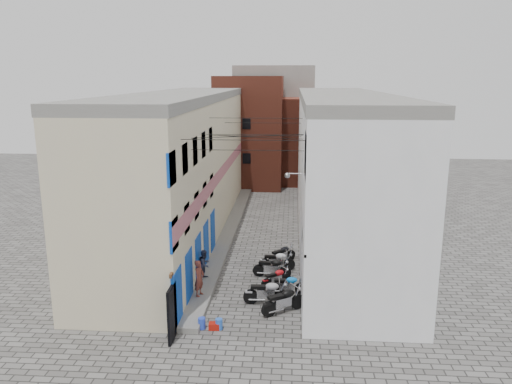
% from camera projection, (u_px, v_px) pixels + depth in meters
% --- Properties ---
extents(ground, '(90.00, 90.00, 0.00)m').
position_uv_depth(ground, '(239.00, 336.00, 19.62)').
color(ground, '#53514E').
rests_on(ground, ground).
extents(plinth, '(0.90, 26.00, 0.25)m').
position_uv_depth(plinth, '(229.00, 232.00, 32.37)').
color(plinth, slate).
rests_on(plinth, ground).
extents(building_left, '(5.10, 27.00, 9.00)m').
position_uv_depth(building_left, '(182.00, 165.00, 31.54)').
color(building_left, beige).
rests_on(building_left, ground).
extents(building_right, '(5.94, 26.00, 9.00)m').
position_uv_depth(building_right, '(341.00, 167.00, 30.85)').
color(building_right, silver).
rests_on(building_right, ground).
extents(building_far_brick_left, '(6.00, 6.00, 10.00)m').
position_uv_depth(building_far_brick_left, '(250.00, 132.00, 45.82)').
color(building_far_brick_left, brown).
rests_on(building_far_brick_left, ground).
extents(building_far_brick_right, '(5.00, 6.00, 8.00)m').
position_uv_depth(building_far_brick_right, '(304.00, 140.00, 47.63)').
color(building_far_brick_right, brown).
rests_on(building_far_brick_right, ground).
extents(building_far_concrete, '(8.00, 5.00, 11.00)m').
position_uv_depth(building_far_concrete, '(274.00, 121.00, 51.39)').
color(building_far_concrete, slate).
rests_on(building_far_concrete, ground).
extents(far_shopfront, '(2.00, 0.30, 2.40)m').
position_uv_depth(far_shopfront, '(270.00, 179.00, 43.82)').
color(far_shopfront, black).
rests_on(far_shopfront, ground).
extents(overhead_wires, '(5.80, 13.02, 1.32)m').
position_uv_depth(overhead_wires, '(254.00, 134.00, 25.43)').
color(overhead_wires, black).
rests_on(overhead_wires, ground).
extents(motorcycle_a, '(2.17, 1.77, 1.25)m').
position_uv_depth(motorcycle_a, '(284.00, 299.00, 21.43)').
color(motorcycle_a, black).
rests_on(motorcycle_a, ground).
extents(motorcycle_b, '(2.17, 0.75, 1.24)m').
position_uv_depth(motorcycle_b, '(267.00, 291.00, 22.27)').
color(motorcycle_b, '#99989D').
rests_on(motorcycle_b, ground).
extents(motorcycle_c, '(1.85, 0.67, 1.06)m').
position_uv_depth(motorcycle_c, '(288.00, 284.00, 23.27)').
color(motorcycle_c, blue).
rests_on(motorcycle_c, ground).
extents(motorcycle_d, '(1.69, 1.45, 0.99)m').
position_uv_depth(motorcycle_d, '(276.00, 277.00, 24.16)').
color(motorcycle_d, red).
rests_on(motorcycle_d, ground).
extents(motorcycle_e, '(2.02, 0.78, 1.14)m').
position_uv_depth(motorcycle_e, '(272.00, 266.00, 25.28)').
color(motorcycle_e, black).
rests_on(motorcycle_e, ground).
extents(motorcycle_f, '(1.95, 0.68, 1.12)m').
position_uv_depth(motorcycle_f, '(277.00, 260.00, 26.24)').
color(motorcycle_f, silver).
rests_on(motorcycle_f, ground).
extents(motorcycle_g, '(1.78, 1.72, 1.09)m').
position_uv_depth(motorcycle_g, '(282.00, 254.00, 27.20)').
color(motorcycle_g, black).
rests_on(motorcycle_g, ground).
extents(person_a, '(0.56, 0.70, 1.67)m').
position_uv_depth(person_a, '(199.00, 278.00, 22.53)').
color(person_a, brown).
rests_on(person_a, plinth).
extents(person_b, '(0.79, 0.87, 1.46)m').
position_uv_depth(person_b, '(205.00, 264.00, 24.46)').
color(person_b, '#31364A').
rests_on(person_b, plinth).
extents(water_jug_near, '(0.34, 0.34, 0.45)m').
position_uv_depth(water_jug_near, '(219.00, 324.00, 20.11)').
color(water_jug_near, blue).
rests_on(water_jug_near, ground).
extents(water_jug_far, '(0.32, 0.32, 0.47)m').
position_uv_depth(water_jug_far, '(202.00, 323.00, 20.16)').
color(water_jug_far, blue).
rests_on(water_jug_far, ground).
extents(red_crate, '(0.45, 0.35, 0.27)m').
position_uv_depth(red_crate, '(214.00, 326.00, 20.15)').
color(red_crate, '#A6150B').
rests_on(red_crate, ground).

